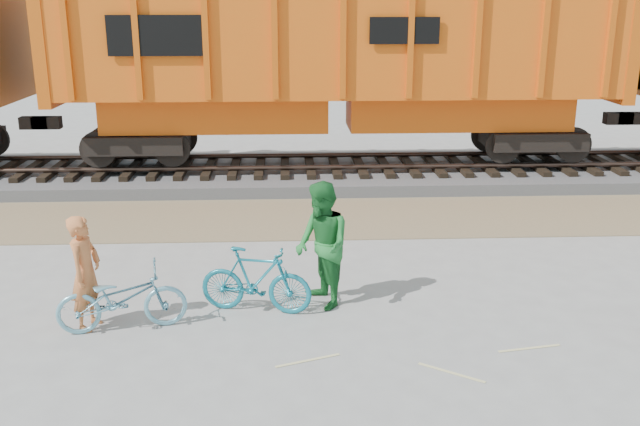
% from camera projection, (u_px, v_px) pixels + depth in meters
% --- Properties ---
extents(ground, '(120.00, 120.00, 0.00)m').
position_uv_depth(ground, '(377.00, 332.00, 10.10)').
color(ground, '#9E9E99').
rests_on(ground, ground).
extents(gravel_strip, '(120.00, 3.00, 0.02)m').
position_uv_depth(gravel_strip, '(345.00, 217.00, 15.36)').
color(gravel_strip, '#957E5C').
rests_on(gravel_strip, ground).
extents(ballast_bed, '(120.00, 4.00, 0.30)m').
position_uv_depth(ballast_bed, '(335.00, 173.00, 18.66)').
color(ballast_bed, slate).
rests_on(ballast_bed, ground).
extents(track, '(120.00, 2.60, 0.24)m').
position_uv_depth(track, '(335.00, 161.00, 18.57)').
color(track, black).
rests_on(track, ballast_bed).
extents(hopper_car_center, '(14.00, 3.13, 4.65)m').
position_uv_depth(hopper_car_center, '(338.00, 62.00, 17.84)').
color(hopper_car_center, black).
rests_on(hopper_car_center, track).
extents(bicycle_blue, '(1.89, 0.96, 0.95)m').
position_uv_depth(bicycle_blue, '(122.00, 298.00, 10.04)').
color(bicycle_blue, '#67A4B8').
rests_on(bicycle_blue, ground).
extents(bicycle_teal, '(1.76, 0.85, 1.02)m').
position_uv_depth(bicycle_teal, '(256.00, 280.00, 10.61)').
color(bicycle_teal, '#16778B').
rests_on(bicycle_teal, ground).
extents(person_solo, '(0.52, 0.68, 1.67)m').
position_uv_depth(person_solo, '(85.00, 273.00, 10.01)').
color(person_solo, '#CA6F3A').
rests_on(person_solo, ground).
extents(person_man, '(1.02, 1.14, 1.94)m').
position_uv_depth(person_man, '(322.00, 245.00, 10.71)').
color(person_man, '#1E712E').
rests_on(person_man, ground).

